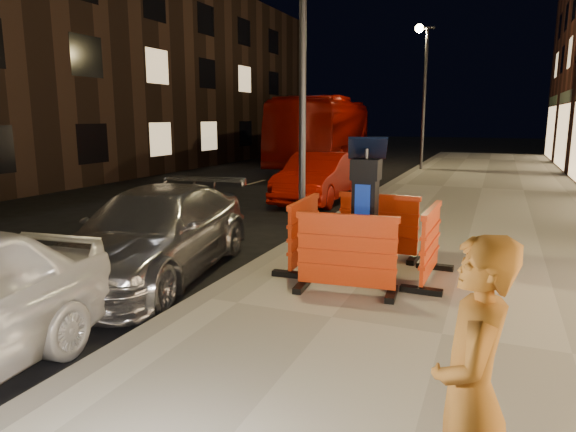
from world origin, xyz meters
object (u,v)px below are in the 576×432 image
at_px(car_red, 318,201).
at_px(bus_doubledecker, 325,165).
at_px(barrier_front, 346,254).
at_px(car_silver, 157,275).
at_px(man, 471,395).
at_px(barrier_kerbside, 304,233).
at_px(barrier_back, 378,226).
at_px(barrier_bldgside, 430,244).
at_px(parking_kiosk, 365,210).

distance_m(car_red, bus_doubledecker, 11.43).
relative_size(barrier_front, car_red, 0.31).
distance_m(car_silver, man, 6.16).
bearing_deg(man, barrier_kerbside, -150.43).
distance_m(barrier_back, man, 5.81).
xyz_separation_m(barrier_bldgside, man, (0.76, -4.60, 0.33)).
height_order(car_silver, car_red, car_red).
relative_size(barrier_front, man, 0.79).
xyz_separation_m(barrier_front, barrier_kerbside, (-0.95, 0.95, 0.00)).
relative_size(barrier_back, car_red, 0.31).
relative_size(barrier_bldgside, car_red, 0.31).
xyz_separation_m(barrier_front, barrier_bldgside, (0.95, 0.95, 0.00)).
height_order(parking_kiosk, man, parking_kiosk).
bearing_deg(man, barrier_bldgside, -171.11).
distance_m(barrier_kerbside, bus_doubledecker, 18.61).
xyz_separation_m(parking_kiosk, barrier_kerbside, (-0.95, 0.00, -0.42)).
relative_size(parking_kiosk, bus_doubledecker, 0.16).
bearing_deg(barrier_kerbside, car_silver, 109.99).
xyz_separation_m(barrier_kerbside, barrier_bldgside, (1.90, 0.00, 0.00)).
bearing_deg(car_red, bus_doubledecker, 105.89).
relative_size(bus_doubledecker, man, 7.06).
distance_m(car_silver, bus_doubledecker, 18.94).
relative_size(car_silver, man, 2.69).
bearing_deg(barrier_kerbside, barrier_bldgside, -92.23).
bearing_deg(parking_kiosk, barrier_bldgside, -0.23).
bearing_deg(parking_kiosk, barrier_kerbside, 179.77).
bearing_deg(car_silver, bus_doubledecker, 90.42).
height_order(barrier_kerbside, car_silver, barrier_kerbside).
distance_m(parking_kiosk, car_red, 7.59).
xyz_separation_m(car_silver, man, (4.80, -3.72, 1.01)).
distance_m(car_red, man, 12.45).
distance_m(barrier_back, car_red, 6.69).
distance_m(parking_kiosk, car_silver, 3.39).
xyz_separation_m(barrier_kerbside, man, (2.66, -4.60, 0.33)).
relative_size(barrier_kerbside, barrier_bldgside, 1.00).
height_order(barrier_front, barrier_bldgside, same).
bearing_deg(car_red, man, -68.86).
height_order(car_red, bus_doubledecker, bus_doubledecker).
distance_m(barrier_back, barrier_kerbside, 1.34).
xyz_separation_m(parking_kiosk, car_red, (-3.06, 6.86, -1.10)).
bearing_deg(car_red, barrier_kerbside, -74.35).
height_order(barrier_front, car_silver, barrier_front).
relative_size(car_red, bus_doubledecker, 0.35).
xyz_separation_m(car_red, bus_doubledecker, (-3.40, 10.91, 0.00)).
height_order(bus_doubledecker, man, man).
xyz_separation_m(parking_kiosk, man, (1.71, -4.60, -0.09)).
distance_m(barrier_back, car_silver, 3.65).
relative_size(barrier_bldgside, man, 0.79).
xyz_separation_m(barrier_kerbside, car_silver, (-2.14, -0.87, -0.68)).
relative_size(car_red, man, 2.51).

